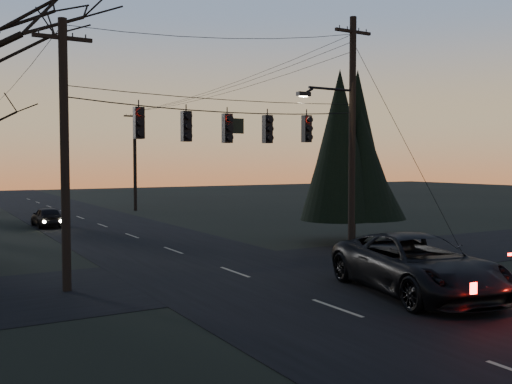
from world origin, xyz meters
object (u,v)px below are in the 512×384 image
evergreen_right (353,156)px  utility_pole_right (351,260)px  utility_pole_left (67,291)px  utility_pole_far_r (136,211)px  sedan_oncoming_a (47,217)px  suv_near (417,265)px

evergreen_right → utility_pole_right: bearing=-130.2°
utility_pole_left → utility_pole_far_r: size_ratio=1.00×
utility_pole_right → sedan_oncoming_a: (-8.69, 19.01, 0.63)m
utility_pole_far_r → sedan_oncoming_a: size_ratio=2.29×
utility_pole_right → utility_pole_left: 11.50m
utility_pole_far_r → sedan_oncoming_a: 12.52m
evergreen_right → sedan_oncoming_a: 19.61m
utility_pole_far_r → sedan_oncoming_a: bearing=-134.0°
evergreen_right → sedan_oncoming_a: evergreen_right is taller
utility_pole_left → suv_near: 10.96m
utility_pole_left → sedan_oncoming_a: (2.81, 19.01, 0.63)m
suv_near → utility_pole_far_r: bearing=98.3°
suv_near → utility_pole_right: bearing=80.9°
utility_pole_right → suv_near: utility_pole_right is taller
utility_pole_right → suv_near: 6.38m
utility_pole_right → evergreen_right: (3.45, 4.08, 4.40)m
utility_pole_far_r → utility_pole_left: bearing=-112.3°
utility_pole_right → utility_pole_far_r: utility_pole_right is taller
utility_pole_left → sedan_oncoming_a: size_ratio=2.29×
utility_pole_left → evergreen_right: 16.11m
utility_pole_right → suv_near: bearing=-111.4°
suv_near → sedan_oncoming_a: size_ratio=1.77×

